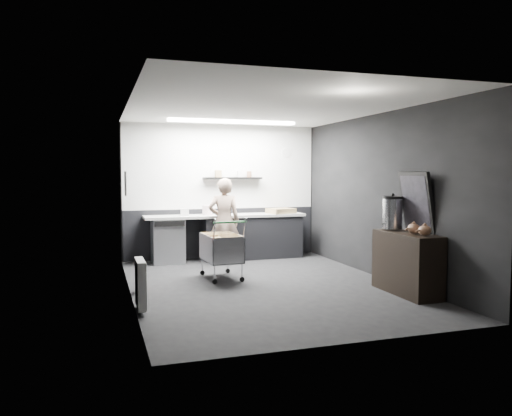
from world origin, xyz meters
name	(u,v)px	position (x,y,z in m)	size (l,w,h in m)	color
floor	(265,285)	(0.00, 0.00, 0.00)	(5.50, 5.50, 0.00)	black
ceiling	(265,108)	(0.00, 0.00, 2.70)	(5.50, 5.50, 0.00)	white
wall_back	(222,191)	(0.00, 2.75, 1.35)	(5.50, 5.50, 0.00)	black
wall_front	(354,210)	(0.00, -2.75, 1.35)	(5.50, 5.50, 0.00)	black
wall_left	(129,200)	(-2.00, 0.00, 1.35)	(5.50, 5.50, 0.00)	black
wall_right	(380,196)	(2.00, 0.00, 1.35)	(5.50, 5.50, 0.00)	black
kitchen_wall_panel	(222,167)	(0.00, 2.73, 1.85)	(3.95, 0.02, 1.70)	silver
dado_panel	(222,233)	(0.00, 2.73, 0.50)	(3.95, 0.02, 1.00)	black
floating_shelf	(233,178)	(0.20, 2.62, 1.62)	(1.20, 0.22, 0.04)	black
wall_clock	(286,153)	(1.40, 2.72, 2.15)	(0.20, 0.20, 0.03)	silver
poster	(125,184)	(-1.98, 1.30, 1.55)	(0.02, 0.30, 0.40)	silver
poster_red_band	(126,179)	(-1.98, 1.30, 1.62)	(0.01, 0.22, 0.10)	red
radiator	(140,284)	(-1.94, -0.90, 0.35)	(0.10, 0.50, 0.60)	silver
ceiling_strip	(233,122)	(0.00, 1.85, 2.67)	(2.40, 0.20, 0.04)	white
prep_counter	(232,236)	(0.14, 2.42, 0.46)	(3.20, 0.61, 0.90)	black
person	(224,221)	(-0.15, 1.97, 0.81)	(0.59, 0.39, 1.63)	#BCA995
shopping_cart	(221,250)	(-0.51, 0.70, 0.47)	(0.58, 0.92, 0.98)	silver
sideboard	(406,255)	(1.77, -1.09, 0.56)	(0.50, 1.17, 1.75)	black
fire_extinguisher	(141,276)	(-1.85, 0.16, 0.23)	(0.14, 0.14, 0.47)	red
cardboard_box	(281,211)	(1.15, 2.37, 0.95)	(0.51, 0.39, 0.10)	olive
pink_tub	(207,210)	(-0.37, 2.42, 1.00)	(0.19, 0.19, 0.19)	beige
white_container	(185,212)	(-0.83, 2.37, 0.97)	(0.16, 0.12, 0.14)	silver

